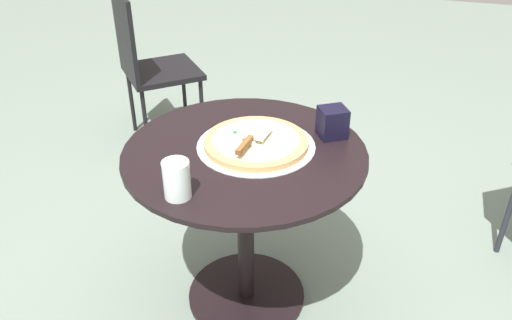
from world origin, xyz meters
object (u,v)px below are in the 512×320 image
pizza_on_tray (256,143)px  pizza_server (250,139)px  patio_chair_near (147,60)px  drinking_cup (177,179)px  napkin_dispenser (332,122)px  patio_table (245,197)px

pizza_on_tray → pizza_server: (-0.01, -0.04, 0.04)m
pizza_on_tray → patio_chair_near: patio_chair_near is taller
drinking_cup → patio_chair_near: patio_chair_near is taller
pizza_server → napkin_dispenser: napkin_dispenser is taller
pizza_on_tray → drinking_cup: bearing=-111.0°
pizza_on_tray → patio_chair_near: 1.42m
patio_table → pizza_server: (0.02, -0.01, 0.24)m
patio_table → patio_chair_near: bearing=130.8°
pizza_server → patio_chair_near: (-0.95, 1.08, -0.22)m
pizza_server → patio_chair_near: bearing=131.3°
pizza_on_tray → patio_chair_near: bearing=132.6°
pizza_on_tray → patio_chair_near: (-0.95, 1.03, -0.19)m
patio_table → pizza_on_tray: (0.03, 0.04, 0.21)m
pizza_on_tray → patio_chair_near: size_ratio=0.45×
patio_table → napkin_dispenser: (0.26, 0.18, 0.25)m
napkin_dispenser → patio_table: bearing=3.1°
pizza_server → napkin_dispenser: bearing=38.2°
pizza_on_tray → pizza_server: bearing=-97.2°
pizza_on_tray → drinking_cup: drinking_cup is taller
pizza_on_tray → napkin_dispenser: 0.28m
napkin_dispenser → patio_chair_near: (-1.19, 0.89, -0.22)m
patio_table → patio_chair_near: (-0.92, 1.07, 0.02)m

